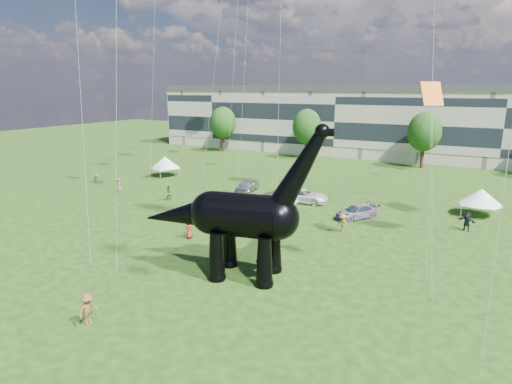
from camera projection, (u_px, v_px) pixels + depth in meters
The scene contains 13 objects.
ground at pixel (167, 289), 27.64m from camera, with size 220.00×220.00×0.00m, color #16330C.
terrace_row at pixel (344, 123), 82.73m from camera, with size 78.00×11.00×12.00m, color beige.
tree_far_left at pixel (223, 120), 85.27m from camera, with size 5.20×5.20×9.44m.
tree_mid_left at pixel (307, 124), 76.86m from camera, with size 5.20×5.20×9.44m.
tree_mid_right at pixel (425, 129), 67.53m from camera, with size 5.20×5.20×9.44m.
dinosaur_sculpture at pixel (237, 217), 28.84m from camera, with size 13.46×4.94×10.97m.
car_silver at pixel (247, 185), 53.18m from camera, with size 1.84×4.56×1.56m, color #A9A8AD.
car_grey at pixel (281, 198), 47.66m from camera, with size 1.42×4.08×1.35m, color gray.
car_white at pixel (304, 196), 48.21m from camera, with size 2.52×5.47×1.52m, color white.
car_dark at pixel (357, 212), 42.31m from camera, with size 1.88×4.62×1.34m, color #595960.
gazebo_near at pixel (481, 197), 42.97m from camera, with size 4.36×4.36×2.79m.
gazebo_left at pixel (165, 162), 62.19m from camera, with size 5.44×5.44×2.87m.
visitors at pixel (253, 213), 41.44m from camera, with size 56.29×41.74×1.79m.
Camera 1 is at (17.26, -19.43, 12.70)m, focal length 30.00 mm.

